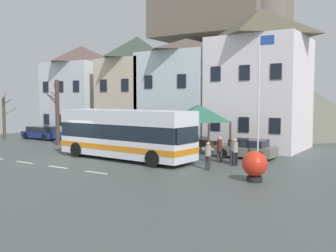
% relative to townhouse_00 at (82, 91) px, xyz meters
% --- Properties ---
extents(ground_plane, '(40.00, 60.00, 0.07)m').
position_rel_townhouse_00_xyz_m(ground_plane, '(11.10, -11.86, -4.76)').
color(ground_plane, '#49514D').
extents(townhouse_00, '(6.59, 5.78, 9.46)m').
position_rel_townhouse_00_xyz_m(townhouse_00, '(0.00, 0.00, 0.00)').
color(townhouse_00, silver).
rests_on(townhouse_00, ground_plane).
extents(townhouse_01, '(5.04, 6.87, 9.91)m').
position_rel_townhouse_00_xyz_m(townhouse_01, '(6.98, 0.54, 0.23)').
color(townhouse_01, beige).
rests_on(townhouse_01, ground_plane).
extents(townhouse_02, '(6.51, 6.98, 9.28)m').
position_rel_townhouse_00_xyz_m(townhouse_02, '(12.42, 0.60, -0.09)').
color(townhouse_02, silver).
rests_on(townhouse_02, ground_plane).
extents(townhouse_03, '(6.87, 6.36, 10.97)m').
position_rel_townhouse_00_xyz_m(townhouse_03, '(19.33, 0.29, 0.76)').
color(townhouse_03, white).
rests_on(townhouse_03, ground_plane).
extents(hilltop_castle, '(37.19, 37.19, 20.35)m').
position_rel_townhouse_00_xyz_m(hilltop_castle, '(8.12, 17.44, 2.40)').
color(hilltop_castle, '#626254').
rests_on(hilltop_castle, ground_plane).
extents(transit_bus, '(9.91, 3.18, 3.21)m').
position_rel_townhouse_00_xyz_m(transit_bus, '(14.04, -9.98, -3.11)').
color(transit_bus, white).
rests_on(transit_bus, ground_plane).
extents(bus_shelter, '(3.60, 3.60, 3.55)m').
position_rel_townhouse_00_xyz_m(bus_shelter, '(17.36, -6.17, -1.78)').
color(bus_shelter, '#473D33').
rests_on(bus_shelter, ground_plane).
extents(parked_car_00, '(4.30, 2.30, 1.30)m').
position_rel_townhouse_00_xyz_m(parked_car_00, '(8.52, -5.56, -4.09)').
color(parked_car_00, silver).
rests_on(parked_car_00, ground_plane).
extents(parked_car_01, '(4.32, 2.06, 1.23)m').
position_rel_townhouse_00_xyz_m(parked_car_01, '(-0.80, -4.59, -4.12)').
color(parked_car_01, navy).
rests_on(parked_car_01, ground_plane).
extents(parked_car_02, '(3.84, 1.99, 1.25)m').
position_rel_townhouse_00_xyz_m(parked_car_02, '(20.47, -5.14, -4.11)').
color(parked_car_02, slate).
rests_on(parked_car_02, ground_plane).
extents(pedestrian_00, '(0.32, 0.32, 1.59)m').
position_rel_townhouse_00_xyz_m(pedestrian_00, '(19.64, -7.57, -3.84)').
color(pedestrian_00, '#38332D').
rests_on(pedestrian_00, ground_plane).
extents(pedestrian_01, '(0.34, 0.36, 1.55)m').
position_rel_townhouse_00_xyz_m(pedestrian_01, '(20.52, -7.58, -3.91)').
color(pedestrian_01, '#2D2D38').
rests_on(pedestrian_01, ground_plane).
extents(pedestrian_02, '(0.33, 0.33, 1.57)m').
position_rel_townhouse_00_xyz_m(pedestrian_02, '(20.30, -10.43, -3.80)').
color(pedestrian_02, '#2D2D38').
rests_on(pedestrian_02, ground_plane).
extents(pedestrian_03, '(0.33, 0.33, 1.62)m').
position_rel_townhouse_00_xyz_m(pedestrian_03, '(20.98, -8.30, -3.82)').
color(pedestrian_03, black).
rests_on(pedestrian_03, ground_plane).
extents(public_bench, '(1.68, 0.48, 0.87)m').
position_rel_townhouse_00_xyz_m(public_bench, '(17.07, -4.18, -4.25)').
color(public_bench, brown).
rests_on(public_bench, ground_plane).
extents(flagpole, '(0.95, 0.10, 7.80)m').
position_rel_townhouse_00_xyz_m(flagpole, '(21.79, -6.48, -0.25)').
color(flagpole, silver).
rests_on(flagpole, ground_plane).
extents(harbour_buoy, '(1.22, 1.22, 1.47)m').
position_rel_townhouse_00_xyz_m(harbour_buoy, '(23.53, -11.88, -3.92)').
color(harbour_buoy, black).
rests_on(harbour_buoy, ground_plane).
extents(bare_tree_00, '(1.39, 1.02, 5.53)m').
position_rel_townhouse_00_xyz_m(bare_tree_00, '(4.10, -6.92, -1.89)').
color(bare_tree_00, '#47382D').
rests_on(bare_tree_00, ground_plane).
extents(bare_tree_01, '(1.29, 1.59, 4.54)m').
position_rel_townhouse_00_xyz_m(bare_tree_01, '(-3.59, -6.78, -2.63)').
color(bare_tree_01, brown).
rests_on(bare_tree_01, ground_plane).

